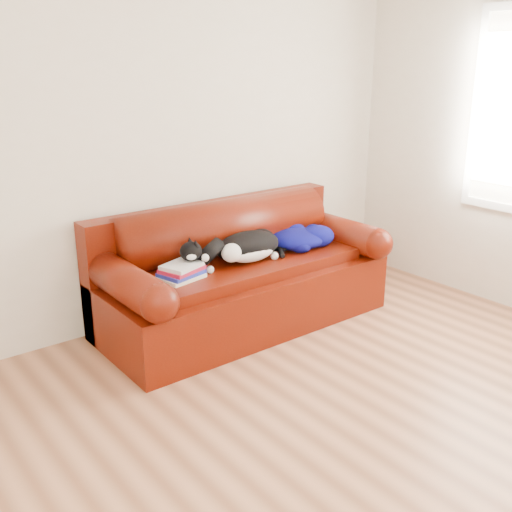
{
  "coord_description": "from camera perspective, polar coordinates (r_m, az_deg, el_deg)",
  "views": [
    {
      "loc": [
        -2.01,
        -1.77,
        1.88
      ],
      "look_at": [
        0.42,
        1.35,
        0.56
      ],
      "focal_mm": 42.0,
      "sensor_mm": 36.0,
      "label": 1
    }
  ],
  "objects": [
    {
      "name": "ground",
      "position": [
        3.27,
        9.14,
        -16.82
      ],
      "size": [
        4.5,
        4.5,
        0.0
      ],
      "primitive_type": "plane",
      "color": "brown",
      "rests_on": "ground"
    },
    {
      "name": "room_shell",
      "position": [
        2.79,
        12.45,
        13.69
      ],
      "size": [
        4.52,
        4.02,
        2.61
      ],
      "color": "beige",
      "rests_on": "ground"
    },
    {
      "name": "sofa_base",
      "position": [
        4.39,
        -1.16,
        -3.48
      ],
      "size": [
        2.1,
        0.9,
        0.5
      ],
      "color": "#400A02",
      "rests_on": "ground"
    },
    {
      "name": "sofa_back",
      "position": [
        4.47,
        -3.05,
        1.06
      ],
      "size": [
        2.1,
        1.01,
        0.88
      ],
      "color": "#400A02",
      "rests_on": "ground"
    },
    {
      "name": "book_stack",
      "position": [
        3.93,
        -7.1,
        -1.46
      ],
      "size": [
        0.31,
        0.27,
        0.1
      ],
      "rotation": [
        0.0,
        0.0,
        0.26
      ],
      "color": "beige",
      "rests_on": "sofa_base"
    },
    {
      "name": "cat",
      "position": [
        4.22,
        -0.74,
        0.84
      ],
      "size": [
        0.75,
        0.36,
        0.27
      ],
      "rotation": [
        0.0,
        0.0,
        0.17
      ],
      "color": "black",
      "rests_on": "sofa_base"
    },
    {
      "name": "blanket",
      "position": [
        4.57,
        4.0,
        1.8
      ],
      "size": [
        0.54,
        0.48,
        0.17
      ],
      "rotation": [
        0.0,
        0.0,
        -0.13
      ],
      "color": "#080241",
      "rests_on": "sofa_base"
    }
  ]
}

